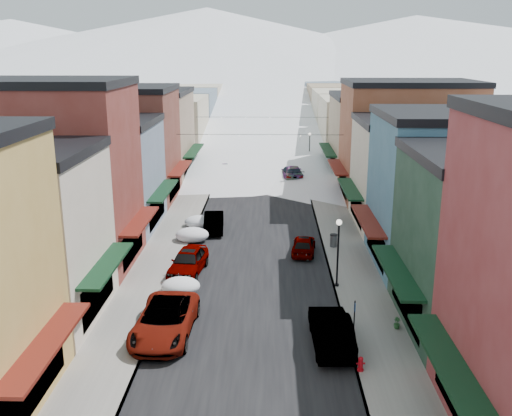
# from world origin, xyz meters

# --- Properties ---
(road) EXTENTS (10.00, 160.00, 0.01)m
(road) POSITION_xyz_m (0.00, 60.00, 0.01)
(road) COLOR black
(road) RESTS_ON ground
(sidewalk_left) EXTENTS (3.20, 160.00, 0.15)m
(sidewalk_left) POSITION_xyz_m (-6.60, 60.00, 0.07)
(sidewalk_left) COLOR gray
(sidewalk_left) RESTS_ON ground
(sidewalk_right) EXTENTS (3.20, 160.00, 0.15)m
(sidewalk_right) POSITION_xyz_m (6.60, 60.00, 0.07)
(sidewalk_right) COLOR gray
(sidewalk_right) RESTS_ON ground
(curb_left) EXTENTS (0.10, 160.00, 0.15)m
(curb_left) POSITION_xyz_m (-5.05, 60.00, 0.07)
(curb_left) COLOR slate
(curb_left) RESTS_ON ground
(curb_right) EXTENTS (0.10, 160.00, 0.15)m
(curb_right) POSITION_xyz_m (5.05, 60.00, 0.07)
(curb_right) COLOR slate
(curb_right) RESTS_ON ground
(bldg_l_cream) EXTENTS (11.30, 8.20, 9.50)m
(bldg_l_cream) POSITION_xyz_m (-13.19, 12.50, 4.76)
(bldg_l_cream) COLOR beige
(bldg_l_cream) RESTS_ON ground
(bldg_l_brick_near) EXTENTS (12.30, 8.20, 12.50)m
(bldg_l_brick_near) POSITION_xyz_m (-13.69, 20.50, 6.26)
(bldg_l_brick_near) COLOR maroon
(bldg_l_brick_near) RESTS_ON ground
(bldg_l_grayblue) EXTENTS (11.30, 9.20, 9.00)m
(bldg_l_grayblue) POSITION_xyz_m (-13.19, 29.00, 4.51)
(bldg_l_grayblue) COLOR gray
(bldg_l_grayblue) RESTS_ON ground
(bldg_l_brick_far) EXTENTS (13.30, 9.20, 11.00)m
(bldg_l_brick_far) POSITION_xyz_m (-14.19, 38.00, 5.51)
(bldg_l_brick_far) COLOR brown
(bldg_l_brick_far) RESTS_ON ground
(bldg_l_tan) EXTENTS (11.30, 11.20, 10.00)m
(bldg_l_tan) POSITION_xyz_m (-13.19, 48.00, 5.01)
(bldg_l_tan) COLOR #937760
(bldg_l_tan) RESTS_ON ground
(bldg_r_green) EXTENTS (11.30, 9.20, 9.50)m
(bldg_r_green) POSITION_xyz_m (13.19, 12.00, 4.76)
(bldg_r_green) COLOR #1B3928
(bldg_r_green) RESTS_ON ground
(bldg_r_blue) EXTENTS (11.30, 9.20, 10.50)m
(bldg_r_blue) POSITION_xyz_m (13.19, 21.00, 5.26)
(bldg_r_blue) COLOR #3B6C86
(bldg_r_blue) RESTS_ON ground
(bldg_r_cream) EXTENTS (12.30, 9.20, 9.00)m
(bldg_r_cream) POSITION_xyz_m (13.69, 30.00, 4.51)
(bldg_r_cream) COLOR beige
(bldg_r_cream) RESTS_ON ground
(bldg_r_brick_far) EXTENTS (13.30, 9.20, 11.50)m
(bldg_r_brick_far) POSITION_xyz_m (14.19, 39.00, 5.76)
(bldg_r_brick_far) COLOR brown
(bldg_r_brick_far) RESTS_ON ground
(bldg_r_tan) EXTENTS (11.30, 11.20, 9.50)m
(bldg_r_tan) POSITION_xyz_m (13.19, 49.00, 4.76)
(bldg_r_tan) COLOR #967F62
(bldg_r_tan) RESTS_ON ground
(distant_blocks) EXTENTS (34.00, 55.00, 8.00)m
(distant_blocks) POSITION_xyz_m (0.00, 83.00, 4.00)
(distant_blocks) COLOR gray
(distant_blocks) RESTS_ON ground
(mountain_ridge) EXTENTS (670.00, 340.00, 34.00)m
(mountain_ridge) POSITION_xyz_m (-19.47, 277.18, 14.36)
(mountain_ridge) COLOR silver
(mountain_ridge) RESTS_ON ground
(overhead_cables) EXTENTS (16.40, 15.04, 0.04)m
(overhead_cables) POSITION_xyz_m (0.00, 47.50, 6.20)
(overhead_cables) COLOR black
(overhead_cables) RESTS_ON ground
(car_white_suv) EXTENTS (3.03, 6.24, 1.71)m
(car_white_suv) POSITION_xyz_m (-4.30, 10.78, 0.86)
(car_white_suv) COLOR white
(car_white_suv) RESTS_ON ground
(car_silver_sedan) EXTENTS (2.54, 5.06, 1.65)m
(car_silver_sedan) POSITION_xyz_m (-4.30, 19.31, 0.83)
(car_silver_sedan) COLOR gray
(car_silver_sedan) RESTS_ON ground
(car_dark_hatch) EXTENTS (1.86, 4.52, 1.46)m
(car_dark_hatch) POSITION_xyz_m (-3.50, 28.41, 0.73)
(car_dark_hatch) COLOR black
(car_dark_hatch) RESTS_ON ground
(car_silver_wagon) EXTENTS (2.31, 5.22, 1.49)m
(car_silver_wagon) POSITION_xyz_m (-4.30, 49.37, 0.74)
(car_silver_wagon) COLOR gray
(car_silver_wagon) RESTS_ON ground
(car_green_sedan) EXTENTS (1.98, 5.25, 1.71)m
(car_green_sedan) POSITION_xyz_m (4.11, 9.95, 0.85)
(car_green_sedan) COLOR black
(car_green_sedan) RESTS_ON ground
(car_gray_suv) EXTENTS (2.06, 4.16, 1.36)m
(car_gray_suv) POSITION_xyz_m (3.50, 23.23, 0.68)
(car_gray_suv) COLOR gray
(car_gray_suv) RESTS_ON ground
(car_black_sedan) EXTENTS (2.82, 5.91, 1.66)m
(car_black_sedan) POSITION_xyz_m (3.50, 47.26, 0.83)
(car_black_sedan) COLOR black
(car_black_sedan) RESTS_ON ground
(car_lane_silver) EXTENTS (2.00, 4.18, 1.38)m
(car_lane_silver) POSITION_xyz_m (-1.01, 56.03, 0.69)
(car_lane_silver) COLOR gray
(car_lane_silver) RESTS_ON ground
(car_lane_white) EXTENTS (3.16, 6.11, 1.65)m
(car_lane_white) POSITION_xyz_m (2.12, 69.40, 0.82)
(car_lane_white) COLOR silver
(car_lane_white) RESTS_ON ground
(fire_hydrant) EXTENTS (0.41, 0.31, 0.70)m
(fire_hydrant) POSITION_xyz_m (5.20, 7.41, 0.47)
(fire_hydrant) COLOR #B70913
(fire_hydrant) RESTS_ON sidewalk_right
(parking_sign) EXTENTS (0.06, 0.32, 2.35)m
(parking_sign) POSITION_xyz_m (5.20, 9.80, 1.52)
(parking_sign) COLOR black
(parking_sign) RESTS_ON sidewalk_right
(trash_can) EXTENTS (0.56, 0.56, 0.94)m
(trash_can) POSITION_xyz_m (5.77, 24.38, 0.63)
(trash_can) COLOR #5A5D60
(trash_can) RESTS_ON sidewalk_right
(streetlamp_near) EXTENTS (0.36, 0.36, 4.27)m
(streetlamp_near) POSITION_xyz_m (5.20, 17.09, 2.84)
(streetlamp_near) COLOR black
(streetlamp_near) RESTS_ON sidewalk_right
(streetlamp_far) EXTENTS (0.35, 0.35, 4.16)m
(streetlamp_far) POSITION_xyz_m (5.95, 55.00, 2.77)
(streetlamp_far) COLOR black
(streetlamp_far) RESTS_ON sidewalk_right
(planter_far) EXTENTS (0.41, 0.41, 0.61)m
(planter_far) POSITION_xyz_m (7.72, 11.54, 0.45)
(planter_far) COLOR #2E6531
(planter_far) RESTS_ON sidewalk_right
(snow_pile_near) EXTENTS (2.34, 2.64, 0.99)m
(snow_pile_near) POSITION_xyz_m (-4.28, 16.08, 0.47)
(snow_pile_near) COLOR white
(snow_pile_near) RESTS_ON ground
(snow_pile_mid) EXTENTS (2.55, 2.77, 1.08)m
(snow_pile_mid) POSITION_xyz_m (-4.88, 25.78, 0.52)
(snow_pile_mid) COLOR white
(snow_pile_mid) RESTS_ON ground
(snow_pile_far) EXTENTS (2.37, 2.66, 1.00)m
(snow_pile_far) POSITION_xyz_m (-4.82, 29.35, 0.48)
(snow_pile_far) COLOR white
(snow_pile_far) RESTS_ON ground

